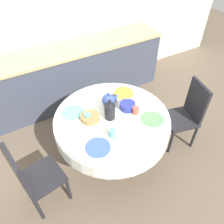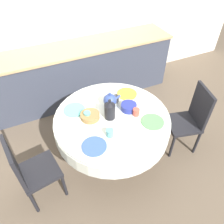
# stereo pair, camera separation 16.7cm
# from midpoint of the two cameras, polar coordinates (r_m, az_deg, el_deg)

# --- Properties ---
(ground_plane) EXTENTS (12.00, 12.00, 0.00)m
(ground_plane) POSITION_cam_midpoint_polar(r_m,az_deg,el_deg) (3.09, 1.57, -11.03)
(ground_plane) COLOR brown
(wall_back) EXTENTS (7.00, 0.05, 2.60)m
(wall_back) POSITION_cam_midpoint_polar(r_m,az_deg,el_deg) (3.67, -11.11, 23.29)
(wall_back) COLOR silver
(wall_back) RESTS_ON ground_plane
(kitchen_counter) EXTENTS (3.24, 0.64, 0.95)m
(kitchen_counter) POSITION_cam_midpoint_polar(r_m,az_deg,el_deg) (3.74, -7.96, 9.91)
(kitchen_counter) COLOR #383D4C
(kitchen_counter) RESTS_ON ground_plane
(dining_table) EXTENTS (1.37, 1.37, 0.73)m
(dining_table) POSITION_cam_midpoint_polar(r_m,az_deg,el_deg) (2.62, 1.82, -3.27)
(dining_table) COLOR tan
(dining_table) RESTS_ON ground_plane
(chair_left) EXTENTS (0.48, 0.48, 0.96)m
(chair_left) POSITION_cam_midpoint_polar(r_m,az_deg,el_deg) (3.02, 21.23, -1.43)
(chair_left) COLOR black
(chair_left) RESTS_ON ground_plane
(chair_right) EXTENTS (0.46, 0.46, 0.96)m
(chair_right) POSITION_cam_midpoint_polar(r_m,az_deg,el_deg) (2.46, -18.90, -14.20)
(chair_right) COLOR black
(chair_right) RESTS_ON ground_plane
(plate_near_left) EXTENTS (0.26, 0.26, 0.01)m
(plate_near_left) POSITION_cam_midpoint_polar(r_m,az_deg,el_deg) (2.24, -2.53, -9.00)
(plate_near_left) COLOR #3856AD
(plate_near_left) RESTS_ON dining_table
(cup_near_left) EXTENTS (0.08, 0.08, 0.09)m
(cup_near_left) POSITION_cam_midpoint_polar(r_m,az_deg,el_deg) (2.31, 1.51, -5.53)
(cup_near_left) COLOR #5BA39E
(cup_near_left) RESTS_ON dining_table
(plate_near_right) EXTENTS (0.26, 0.26, 0.01)m
(plate_near_right) POSITION_cam_midpoint_polar(r_m,az_deg,el_deg) (2.53, 12.43, -2.55)
(plate_near_right) COLOR #5BA85B
(plate_near_right) RESTS_ON dining_table
(cup_near_right) EXTENTS (0.08, 0.08, 0.09)m
(cup_near_right) POSITION_cam_midpoint_polar(r_m,az_deg,el_deg) (2.56, 8.19, -0.07)
(cup_near_right) COLOR #CC4C3D
(cup_near_right) RESTS_ON dining_table
(plate_far_left) EXTENTS (0.26, 0.26, 0.01)m
(plate_far_left) POSITION_cam_midpoint_polar(r_m,az_deg,el_deg) (2.64, -8.05, 0.54)
(plate_far_left) COLOR #60BCB7
(plate_far_left) RESTS_ON dining_table
(cup_far_left) EXTENTS (0.08, 0.08, 0.09)m
(cup_far_left) POSITION_cam_midpoint_polar(r_m,az_deg,el_deg) (2.50, -4.59, -0.91)
(cup_far_left) COLOR #5BA39E
(cup_far_left) RESTS_ON dining_table
(plate_far_right) EXTENTS (0.26, 0.26, 0.01)m
(plate_far_right) POSITION_cam_midpoint_polar(r_m,az_deg,el_deg) (2.86, 5.59, 4.71)
(plate_far_right) COLOR yellow
(plate_far_right) RESTS_ON dining_table
(cup_far_right) EXTENTS (0.08, 0.08, 0.09)m
(cup_far_right) POSITION_cam_midpoint_polar(r_m,az_deg,el_deg) (2.72, 2.75, 3.42)
(cup_far_right) COLOR #28282D
(cup_far_right) RESTS_ON dining_table
(coffee_carafe) EXTENTS (0.12, 0.12, 0.27)m
(coffee_carafe) POSITION_cam_midpoint_polar(r_m,az_deg,el_deg) (2.45, 1.37, 0.46)
(coffee_carafe) COLOR black
(coffee_carafe) RESTS_ON dining_table
(teapot) EXTENTS (0.22, 0.16, 0.21)m
(teapot) POSITION_cam_midpoint_polar(r_m,az_deg,el_deg) (2.62, 1.33, 3.05)
(teapot) COLOR #33478E
(teapot) RESTS_ON dining_table
(bread_basket) EXTENTS (0.22, 0.22, 0.06)m
(bread_basket) POSITION_cam_midpoint_polar(r_m,az_deg,el_deg) (2.51, -3.86, -1.10)
(bread_basket) COLOR olive
(bread_basket) RESTS_ON dining_table
(fruit_bowl) EXTENTS (0.19, 0.19, 0.08)m
(fruit_bowl) POSITION_cam_midpoint_polar(r_m,az_deg,el_deg) (2.62, 6.22, 1.27)
(fruit_bowl) COLOR navy
(fruit_bowl) RESTS_ON dining_table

